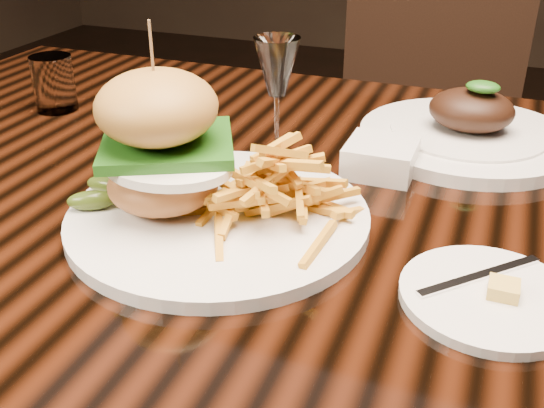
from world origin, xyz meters
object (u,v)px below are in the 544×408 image
(far_dish, at_px, (468,132))
(wine_glass, at_px, (277,72))
(dining_table, at_px, (335,245))
(burger_plate, at_px, (213,175))
(chair_far, at_px, (424,116))

(far_dish, bearing_deg, wine_glass, -149.59)
(dining_table, bearing_deg, burger_plate, -131.52)
(dining_table, bearing_deg, chair_far, 90.82)
(dining_table, distance_m, chair_far, 0.90)
(chair_far, bearing_deg, far_dish, -82.62)
(wine_glass, xyz_separation_m, chair_far, (0.09, 0.82, -0.33))
(far_dish, bearing_deg, chair_far, 101.78)
(wine_glass, bearing_deg, chair_far, 83.49)
(dining_table, relative_size, chair_far, 1.68)
(dining_table, height_order, far_dish, far_dish)
(burger_plate, distance_m, far_dish, 0.41)
(burger_plate, relative_size, wine_glass, 2.05)
(chair_far, bearing_deg, dining_table, -93.59)
(wine_glass, height_order, far_dish, wine_glass)
(burger_plate, bearing_deg, chair_far, 69.92)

